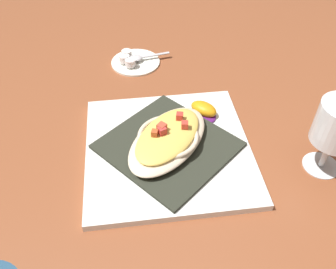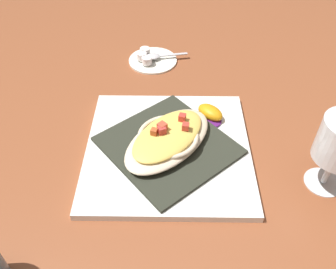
# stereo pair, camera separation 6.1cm
# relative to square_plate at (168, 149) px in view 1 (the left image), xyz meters

# --- Properties ---
(ground_plane) EXTENTS (2.60, 2.60, 0.00)m
(ground_plane) POSITION_rel_square_plate_xyz_m (0.00, 0.00, -0.01)
(ground_plane) COLOR brown
(square_plate) EXTENTS (0.35, 0.35, 0.01)m
(square_plate) POSITION_rel_square_plate_xyz_m (0.00, 0.00, 0.00)
(square_plate) COLOR white
(square_plate) RESTS_ON ground_plane
(folded_napkin) EXTENTS (0.27, 0.27, 0.01)m
(folded_napkin) POSITION_rel_square_plate_xyz_m (0.00, 0.00, 0.01)
(folded_napkin) COLOR #2D3126
(folded_napkin) RESTS_ON square_plate
(gratin_dish) EXTENTS (0.21, 0.20, 0.04)m
(gratin_dish) POSITION_rel_square_plate_xyz_m (-0.00, -0.00, 0.03)
(gratin_dish) COLOR beige
(gratin_dish) RESTS_ON folded_napkin
(orange_garnish) EXTENTS (0.06, 0.06, 0.02)m
(orange_garnish) POSITION_rel_square_plate_xyz_m (-0.10, -0.06, 0.02)
(orange_garnish) COLOR #581A6A
(orange_garnish) RESTS_ON square_plate
(creamer_saucer) EXTENTS (0.12, 0.12, 0.01)m
(creamer_saucer) POSITION_rel_square_plate_xyz_m (-0.03, -0.30, -0.00)
(creamer_saucer) COLOR white
(creamer_saucer) RESTS_ON ground_plane
(spoon) EXTENTS (0.10, 0.03, 0.01)m
(spoon) POSITION_rel_square_plate_xyz_m (-0.04, -0.30, 0.01)
(spoon) COLOR silver
(spoon) RESTS_ON creamer_saucer
(creamer_cup_0) EXTENTS (0.02, 0.02, 0.02)m
(creamer_cup_0) POSITION_rel_square_plate_xyz_m (-0.02, -0.32, 0.01)
(creamer_cup_0) COLOR white
(creamer_cup_0) RESTS_ON creamer_saucer
(creamer_cup_1) EXTENTS (0.02, 0.02, 0.02)m
(creamer_cup_1) POSITION_rel_square_plate_xyz_m (-0.01, -0.30, 0.01)
(creamer_cup_1) COLOR white
(creamer_cup_1) RESTS_ON creamer_saucer
(creamer_cup_2) EXTENTS (0.02, 0.02, 0.02)m
(creamer_cup_2) POSITION_rel_square_plate_xyz_m (-0.01, -0.28, 0.01)
(creamer_cup_2) COLOR silver
(creamer_cup_2) RESTS_ON creamer_saucer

